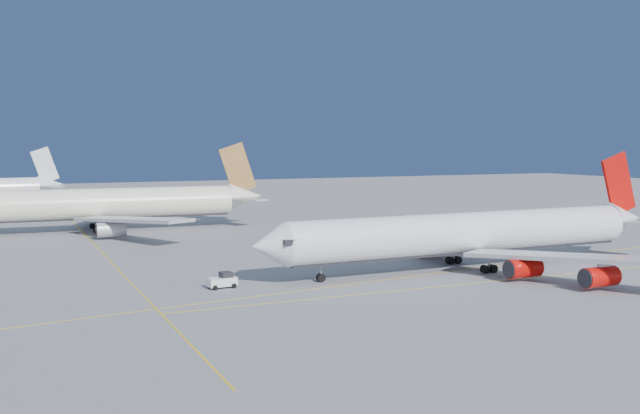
# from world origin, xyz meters

# --- Properties ---
(ground) EXTENTS (500.00, 500.00, 0.00)m
(ground) POSITION_xyz_m (0.00, 0.00, 0.00)
(ground) COLOR slate
(ground) RESTS_ON ground
(taxiway_lines) EXTENTS (118.86, 140.00, 0.02)m
(taxiway_lines) POSITION_xyz_m (-14.71, 6.34, 0.01)
(taxiway_lines) COLOR #E6B30C
(taxiway_lines) RESTS_ON ground
(airliner_virgin) EXTENTS (68.28, 61.45, 16.87)m
(airliner_virgin) POSITION_xyz_m (7.54, -4.51, 5.09)
(airliner_virgin) COLOR white
(airliner_virgin) RESTS_ON ground
(airliner_etihad) EXTENTS (70.54, 65.24, 18.43)m
(airliner_etihad) POSITION_xyz_m (-36.34, 63.30, 5.61)
(airliner_etihad) COLOR #F2E6CE
(airliner_etihad) RESTS_ON ground
(pushback_tug) EXTENTS (3.70, 2.44, 2.01)m
(pushback_tug) POSITION_xyz_m (-30.01, -3.43, 0.93)
(pushback_tug) COLOR white
(pushback_tug) RESTS_ON ground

